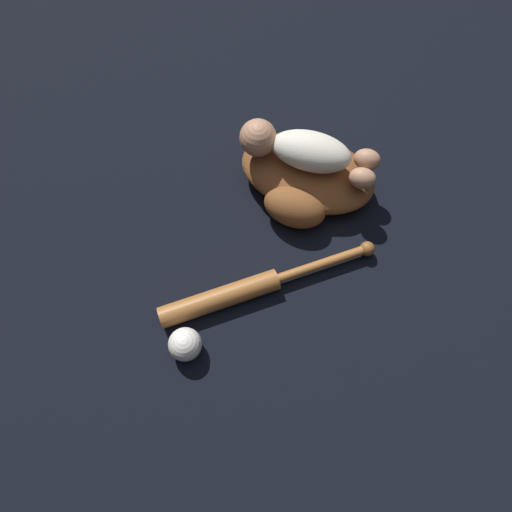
% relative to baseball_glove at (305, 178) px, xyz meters
% --- Properties ---
extents(ground_plane, '(6.00, 6.00, 0.00)m').
position_rel_baseball_glove_xyz_m(ground_plane, '(-0.03, -0.01, -0.05)').
color(ground_plane, black).
extents(baseball_glove, '(0.40, 0.34, 0.10)m').
position_rel_baseball_glove_xyz_m(baseball_glove, '(0.00, 0.00, 0.00)').
color(baseball_glove, brown).
rests_on(baseball_glove, ground).
extents(baby_figure, '(0.34, 0.22, 0.09)m').
position_rel_baseball_glove_xyz_m(baby_figure, '(0.02, -0.01, 0.09)').
color(baby_figure, silver).
rests_on(baby_figure, baseball_glove).
extents(baseball_bat, '(0.29, 0.48, 0.05)m').
position_rel_baseball_glove_xyz_m(baseball_bat, '(-0.08, 0.32, -0.02)').
color(baseball_bat, '#9E602D').
rests_on(baseball_bat, ground).
extents(baseball, '(0.07, 0.07, 0.07)m').
position_rel_baseball_glove_xyz_m(baseball, '(-0.07, 0.50, -0.01)').
color(baseball, white).
rests_on(baseball, ground).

